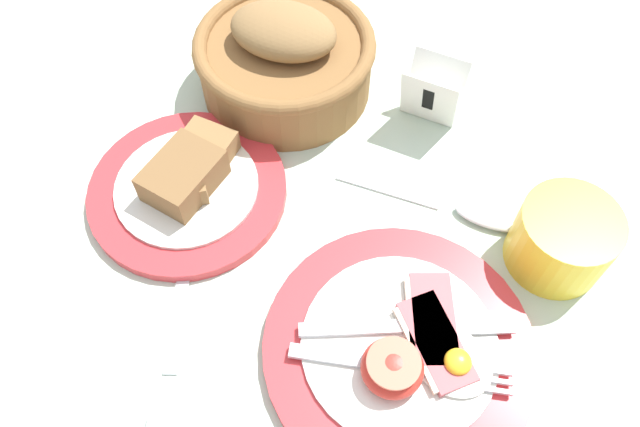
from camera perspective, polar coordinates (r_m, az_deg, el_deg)
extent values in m
plane|color=#B7CCB7|center=(0.57, -2.12, -9.49)|extent=(3.00, 3.00, 0.00)
cylinder|color=red|center=(0.55, 7.21, -12.12)|extent=(0.23, 0.23, 0.01)
cylinder|color=silver|center=(0.55, 7.30, -11.83)|extent=(0.17, 0.17, 0.00)
cube|color=#BC5156|center=(0.54, 10.59, -11.45)|extent=(0.09, 0.08, 0.01)
cube|color=beige|center=(0.54, 9.05, -12.07)|extent=(0.07, 0.05, 0.01)
cube|color=#BC5156|center=(0.55, 10.33, -9.47)|extent=(0.08, 0.09, 0.01)
cube|color=beige|center=(0.55, 8.65, -9.50)|extent=(0.05, 0.07, 0.01)
ellipsoid|color=red|center=(0.52, 6.78, -13.62)|extent=(0.05, 0.05, 0.03)
cylinder|color=#DB664C|center=(0.51, 6.92, -13.19)|extent=(0.04, 0.04, 0.00)
ellipsoid|color=white|center=(0.54, 11.87, -13.01)|extent=(0.07, 0.06, 0.01)
ellipsoid|color=yellow|center=(0.54, 12.50, -13.09)|extent=(0.02, 0.02, 0.01)
cube|color=silver|center=(0.53, 3.01, -13.19)|extent=(0.10, 0.06, 0.00)
cube|color=silver|center=(0.54, 10.99, -14.11)|extent=(0.03, 0.03, 0.00)
cube|color=silver|center=(0.54, 14.94, -15.26)|extent=(0.04, 0.02, 0.00)
cube|color=silver|center=(0.54, 14.95, -14.46)|extent=(0.04, 0.02, 0.00)
cube|color=silver|center=(0.55, 14.96, -13.67)|extent=(0.04, 0.02, 0.00)
cube|color=silver|center=(0.54, 3.79, -10.40)|extent=(0.09, 0.07, 0.00)
cube|color=#9EA0A5|center=(0.56, 13.43, -9.78)|extent=(0.07, 0.06, 0.00)
cylinder|color=red|center=(0.64, -11.98, 2.04)|extent=(0.20, 0.20, 0.01)
cylinder|color=silver|center=(0.63, -12.11, 2.45)|extent=(0.14, 0.14, 0.00)
cube|color=brown|center=(0.62, -12.40, 3.40)|extent=(0.06, 0.08, 0.03)
cube|color=olive|center=(0.63, -11.01, 5.07)|extent=(0.06, 0.08, 0.03)
cube|color=olive|center=(0.62, -12.41, 3.14)|extent=(0.07, 0.07, 0.02)
cylinder|color=yellow|center=(0.60, 21.26, -2.23)|extent=(0.09, 0.09, 0.07)
cylinder|color=white|center=(0.58, 22.17, -0.76)|extent=(0.07, 0.07, 0.01)
cylinder|color=brown|center=(0.70, -3.16, 13.29)|extent=(0.19, 0.19, 0.06)
torus|color=brown|center=(0.68, -3.29, 15.20)|extent=(0.19, 0.19, 0.02)
ellipsoid|color=olive|center=(0.67, -3.37, 16.34)|extent=(0.13, 0.11, 0.04)
cube|color=white|center=(0.67, 9.87, 10.13)|extent=(0.06, 0.03, 0.07)
cube|color=white|center=(0.68, 10.54, 11.46)|extent=(0.06, 0.03, 0.07)
cube|color=black|center=(0.66, 9.86, 10.23)|extent=(0.01, 0.01, 0.04)
cube|color=silver|center=(0.58, -12.86, -9.05)|extent=(0.07, 0.10, 0.01)
cube|color=silver|center=(0.63, 6.23, 2.27)|extent=(0.11, 0.04, 0.01)
ellipsoid|color=silver|center=(0.63, 15.32, -0.34)|extent=(0.07, 0.04, 0.01)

